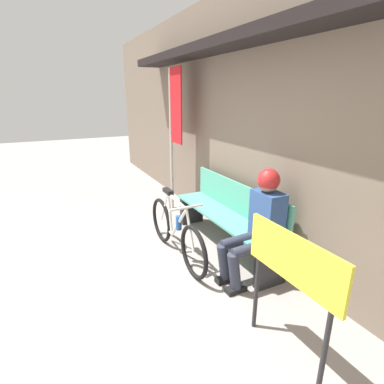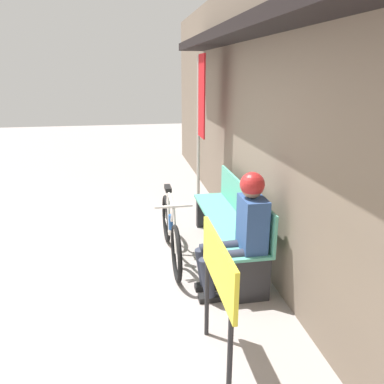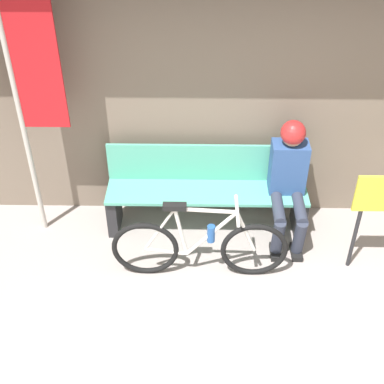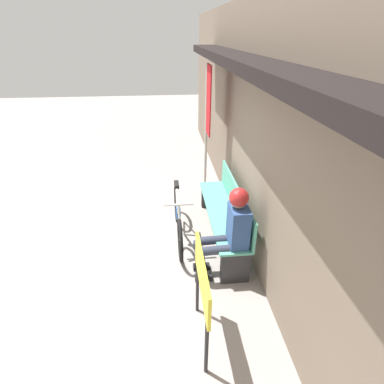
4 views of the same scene
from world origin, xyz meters
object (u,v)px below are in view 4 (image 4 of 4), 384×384
bicycle (178,218)px  signboard (202,283)px  park_bench_near (226,213)px  person_seated (229,228)px  banner_pole (208,114)px

bicycle → signboard: (1.74, 0.13, 0.43)m
park_bench_near → bicycle: park_bench_near is taller
person_seated → bicycle: bearing=-145.0°
bicycle → banner_pole: (-1.45, 0.63, 1.19)m
person_seated → signboard: person_seated is taller
park_bench_near → person_seated: size_ratio=1.58×
park_bench_near → person_seated: person_seated is taller
bicycle → signboard: size_ratio=1.53×
signboard → banner_pole: bearing=171.1°
park_bench_near → bicycle: (-0.06, -0.70, -0.09)m
banner_pole → park_bench_near: bearing=2.8°
banner_pole → signboard: 3.32m
park_bench_near → signboard: bearing=-18.9°
bicycle → banner_pole: 1.98m
park_bench_near → bicycle: 0.71m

